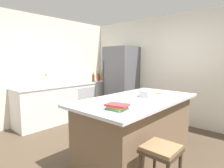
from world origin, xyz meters
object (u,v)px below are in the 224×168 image
(syrup_bottle, at_px, (105,77))
(cookbook_stack, at_px, (117,107))
(hot_sauce_bottle, at_px, (99,77))
(cutting_board, at_px, (150,93))
(flower_vase, at_px, (46,82))
(paper_towel_roll, at_px, (70,79))
(olive_oil_bottle, at_px, (102,76))
(mixing_bowl, at_px, (147,94))
(sink_faucet, at_px, (59,78))
(refrigerator, at_px, (121,82))
(kitchen_island, at_px, (137,127))
(vinegar_bottle, at_px, (98,77))
(bar_stool, at_px, (161,157))
(whiskey_bottle, at_px, (93,78))

(syrup_bottle, relative_size, cookbook_stack, 0.96)
(hot_sauce_bottle, bearing_deg, cutting_board, -24.08)
(flower_vase, height_order, paper_towel_roll, paper_towel_roll)
(olive_oil_bottle, relative_size, cookbook_stack, 1.11)
(flower_vase, height_order, hot_sauce_bottle, flower_vase)
(olive_oil_bottle, distance_m, cookbook_stack, 3.54)
(olive_oil_bottle, height_order, mixing_bowl, olive_oil_bottle)
(sink_faucet, bearing_deg, cookbook_stack, -19.22)
(syrup_bottle, bearing_deg, cutting_board, -28.47)
(paper_towel_roll, distance_m, syrup_bottle, 1.26)
(paper_towel_roll, height_order, cookbook_stack, paper_towel_roll)
(refrigerator, distance_m, hot_sauce_bottle, 0.83)
(mixing_bowl, bearing_deg, cutting_board, 111.47)
(kitchen_island, height_order, vinegar_bottle, vinegar_bottle)
(kitchen_island, height_order, bar_stool, kitchen_island)
(sink_faucet, relative_size, mixing_bowl, 1.12)
(sink_faucet, height_order, cookbook_stack, sink_faucet)
(olive_oil_bottle, bearing_deg, bar_stool, -36.21)
(kitchen_island, xyz_separation_m, olive_oil_bottle, (-2.41, 1.66, 0.57))
(olive_oil_bottle, bearing_deg, hot_sauce_bottle, -109.42)
(bar_stool, distance_m, vinegar_bottle, 3.83)
(refrigerator, height_order, syrup_bottle, refrigerator)
(cookbook_stack, relative_size, cutting_board, 0.97)
(mixing_bowl, bearing_deg, hot_sauce_bottle, 151.63)
(olive_oil_bottle, relative_size, mixing_bowl, 1.21)
(sink_faucet, relative_size, hot_sauce_bottle, 1.32)
(kitchen_island, distance_m, syrup_bottle, 2.99)
(syrup_bottle, distance_m, vinegar_bottle, 0.28)
(refrigerator, distance_m, syrup_bottle, 0.77)
(bar_stool, distance_m, cookbook_stack, 0.71)
(kitchen_island, xyz_separation_m, paper_towel_roll, (-2.45, 0.49, 0.57))
(sink_faucet, xyz_separation_m, flower_vase, (0.05, -0.38, -0.06))
(olive_oil_bottle, distance_m, hot_sauce_bottle, 0.11)
(vinegar_bottle, bearing_deg, olive_oil_bottle, 95.08)
(bar_stool, relative_size, mixing_bowl, 2.38)
(sink_faucet, height_order, paper_towel_roll, paper_towel_roll)
(refrigerator, xyz_separation_m, sink_faucet, (-0.89, -1.38, 0.13))
(kitchen_island, height_order, cutting_board, cutting_board)
(sink_faucet, bearing_deg, paper_towel_roll, 76.98)
(olive_oil_bottle, distance_m, vinegar_bottle, 0.19)
(vinegar_bottle, distance_m, cookbook_stack, 3.40)
(sink_faucet, height_order, hot_sauce_bottle, sink_faucet)
(paper_towel_roll, bearing_deg, sink_faucet, -103.02)
(olive_oil_bottle, xyz_separation_m, whiskey_bottle, (-0.10, -0.28, -0.03))
(olive_oil_bottle, bearing_deg, refrigerator, -4.03)
(olive_oil_bottle, relative_size, vinegar_bottle, 1.06)
(bar_stool, bearing_deg, kitchen_island, 138.84)
(refrigerator, relative_size, flower_vase, 6.34)
(flower_vase, xyz_separation_m, mixing_bowl, (2.49, 0.38, -0.03))
(bar_stool, height_order, hot_sauce_bottle, hot_sauce_bottle)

